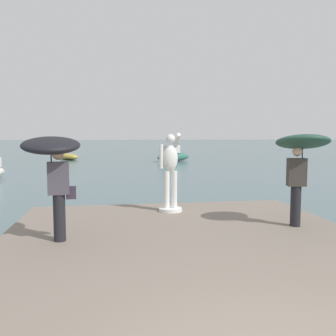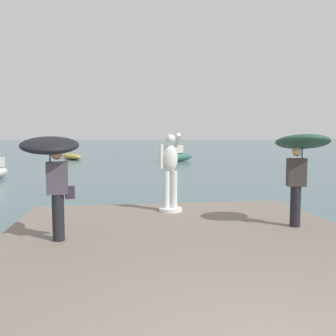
{
  "view_description": "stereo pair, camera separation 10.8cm",
  "coord_description": "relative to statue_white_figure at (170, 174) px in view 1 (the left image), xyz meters",
  "views": [
    {
      "loc": [
        -1.37,
        -2.39,
        2.35
      ],
      "look_at": [
        0.0,
        6.61,
        1.55
      ],
      "focal_mm": 38.72,
      "sensor_mm": 36.0,
      "label": 1
    },
    {
      "loc": [
        -1.27,
        -2.4,
        2.35
      ],
      "look_at": [
        0.0,
        6.61,
        1.55
      ],
      "focal_mm": 38.72,
      "sensor_mm": 36.0,
      "label": 2
    }
  ],
  "objects": [
    {
      "name": "ground_plane",
      "position": [
        -0.09,
        33.18,
        -1.38
      ],
      "size": [
        400.0,
        400.0,
        0.0
      ],
      "primitive_type": "plane",
      "color": "#4C666B"
    },
    {
      "name": "pier",
      "position": [
        -0.09,
        -4.35,
        -1.18
      ],
      "size": [
        7.16,
        10.94,
        0.4
      ],
      "primitive_type": "cube",
      "color": "slate",
      "rests_on": "ground"
    },
    {
      "name": "statue_white_figure",
      "position": [
        0.0,
        0.0,
        0.0
      ],
      "size": [
        0.6,
        0.86,
        2.04
      ],
      "color": "white",
      "rests_on": "pier"
    },
    {
      "name": "onlooker_left",
      "position": [
        -2.55,
        -2.33,
        0.58
      ],
      "size": [
        1.16,
        1.18,
        2.01
      ],
      "color": "black",
      "rests_on": "pier"
    },
    {
      "name": "onlooker_right",
      "position": [
        2.54,
        -1.96,
        0.64
      ],
      "size": [
        1.35,
        1.37,
        2.06
      ],
      "color": "black",
      "rests_on": "pier"
    },
    {
      "name": "boat_near",
      "position": [
        4.08,
        23.85,
        -0.82
      ],
      "size": [
        3.94,
        3.35,
        1.51
      ],
      "color": "#336B5B",
      "rests_on": "ground"
    },
    {
      "name": "boat_mid",
      "position": [
        -5.93,
        28.44,
        -1.06
      ],
      "size": [
        3.07,
        4.72,
        0.63
      ],
      "color": "#B2993D",
      "rests_on": "ground"
    }
  ]
}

